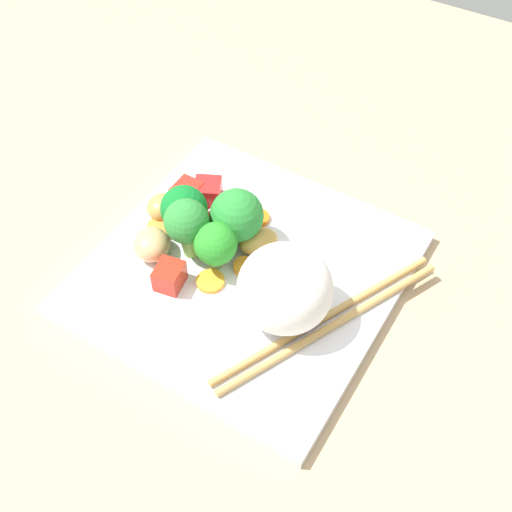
# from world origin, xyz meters

# --- Properties ---
(ground_plane) EXTENTS (1.10, 1.10, 0.02)m
(ground_plane) POSITION_xyz_m (0.00, 0.00, -0.01)
(ground_plane) COLOR tan
(square_plate) EXTENTS (0.27, 0.27, 0.01)m
(square_plate) POSITION_xyz_m (0.00, 0.00, 0.01)
(square_plate) COLOR white
(square_plate) RESTS_ON ground_plane
(rice_mound) EXTENTS (0.11, 0.11, 0.07)m
(rice_mound) POSITION_xyz_m (-0.05, 0.03, 0.05)
(rice_mound) COLOR white
(rice_mound) RESTS_ON square_plate
(broccoli_floret_0) EXTENTS (0.04, 0.04, 0.05)m
(broccoli_floret_0) POSITION_xyz_m (0.02, 0.01, 0.04)
(broccoli_floret_0) COLOR #7EBC58
(broccoli_floret_0) RESTS_ON square_plate
(broccoli_floret_1) EXTENTS (0.04, 0.04, 0.06)m
(broccoli_floret_1) POSITION_xyz_m (0.05, 0.01, 0.05)
(broccoli_floret_1) COLOR #7DB94D
(broccoli_floret_1) RESTS_ON square_plate
(broccoli_floret_2) EXTENTS (0.04, 0.04, 0.05)m
(broccoli_floret_2) POSITION_xyz_m (0.07, -0.01, 0.04)
(broccoli_floret_2) COLOR #76BA58
(broccoli_floret_2) RESTS_ON square_plate
(broccoli_floret_3) EXTENTS (0.05, 0.05, 0.06)m
(broccoli_floret_3) POSITION_xyz_m (0.02, -0.03, 0.05)
(broccoli_floret_3) COLOR #7CBC56
(broccoli_floret_3) RESTS_ON square_plate
(carrot_slice_0) EXTENTS (0.03, 0.03, 0.01)m
(carrot_slice_0) POSITION_xyz_m (0.03, -0.01, 0.02)
(carrot_slice_0) COLOR orange
(carrot_slice_0) RESTS_ON square_plate
(carrot_slice_1) EXTENTS (0.04, 0.04, 0.01)m
(carrot_slice_1) POSITION_xyz_m (0.09, 0.00, 0.02)
(carrot_slice_1) COLOR orange
(carrot_slice_1) RESTS_ON square_plate
(carrot_slice_2) EXTENTS (0.03, 0.03, 0.00)m
(carrot_slice_2) POSITION_xyz_m (0.02, 0.03, 0.01)
(carrot_slice_2) COLOR orange
(carrot_slice_2) RESTS_ON square_plate
(carrot_slice_3) EXTENTS (0.03, 0.03, 0.01)m
(carrot_slice_3) POSITION_xyz_m (-0.00, 0.00, 0.02)
(carrot_slice_3) COLOR orange
(carrot_slice_3) RESTS_ON square_plate
(carrot_slice_4) EXTENTS (0.03, 0.03, 0.00)m
(carrot_slice_4) POSITION_xyz_m (0.02, -0.06, 0.01)
(carrot_slice_4) COLOR orange
(carrot_slice_4) RESTS_ON square_plate
(pepper_chunk_0) EXTENTS (0.03, 0.03, 0.02)m
(pepper_chunk_0) POSITION_xyz_m (0.08, -0.06, 0.02)
(pepper_chunk_0) COLOR red
(pepper_chunk_0) RESTS_ON square_plate
(pepper_chunk_1) EXTENTS (0.03, 0.03, 0.02)m
(pepper_chunk_1) POSITION_xyz_m (0.05, 0.05, 0.02)
(pepper_chunk_1) COLOR red
(pepper_chunk_1) RESTS_ON square_plate
(pepper_chunk_2) EXTENTS (0.03, 0.03, 0.02)m
(pepper_chunk_2) POSITION_xyz_m (0.09, -0.05, 0.02)
(pepper_chunk_2) COLOR red
(pepper_chunk_2) RESTS_ON square_plate
(pepper_chunk_3) EXTENTS (0.03, 0.03, 0.02)m
(pepper_chunk_3) POSITION_xyz_m (0.04, -0.03, 0.02)
(pepper_chunk_3) COLOR red
(pepper_chunk_3) RESTS_ON square_plate
(chicken_piece_0) EXTENTS (0.05, 0.05, 0.03)m
(chicken_piece_0) POSITION_xyz_m (0.08, 0.03, 0.03)
(chicken_piece_0) COLOR tan
(chicken_piece_0) RESTS_ON square_plate
(chicken_piece_1) EXTENTS (0.04, 0.03, 0.02)m
(chicken_piece_1) POSITION_xyz_m (0.04, -0.06, 0.02)
(chicken_piece_1) COLOR tan
(chicken_piece_1) RESTS_ON square_plate
(chicken_piece_2) EXTENTS (0.04, 0.05, 0.02)m
(chicken_piece_2) POSITION_xyz_m (-0.00, -0.03, 0.02)
(chicken_piece_2) COLOR #BE9243
(chicken_piece_2) RESTS_ON square_plate
(chicken_piece_3) EXTENTS (0.04, 0.04, 0.02)m
(chicken_piece_3) POSITION_xyz_m (0.10, -0.02, 0.02)
(chicken_piece_3) COLOR #BD8B48
(chicken_piece_3) RESTS_ON square_plate
(chopstick_pair) EXTENTS (0.12, 0.21, 0.01)m
(chopstick_pair) POSITION_xyz_m (-0.09, 0.02, 0.02)
(chopstick_pair) COLOR tan
(chopstick_pair) RESTS_ON square_plate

